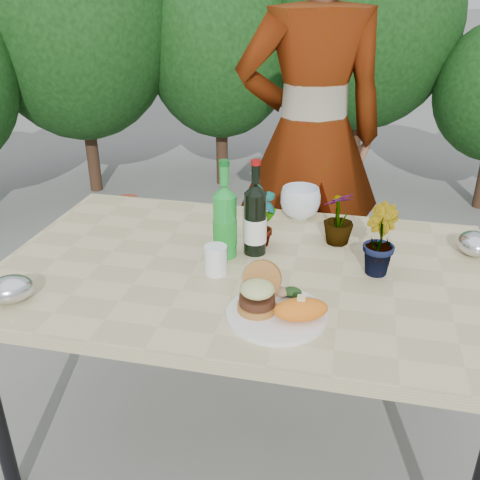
% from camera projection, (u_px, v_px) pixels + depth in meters
% --- Properties ---
extents(ground, '(80.00, 80.00, 0.00)m').
position_uv_depth(ground, '(244.00, 435.00, 2.08)').
color(ground, slate).
rests_on(ground, ground).
extents(patio_table, '(1.60, 1.00, 0.75)m').
position_uv_depth(patio_table, '(245.00, 281.00, 1.78)').
color(patio_table, '#C8B885').
rests_on(patio_table, ground).
extents(shrub_hedge, '(6.88, 5.11, 2.19)m').
position_uv_depth(shrub_hedge, '(243.00, 64.00, 3.16)').
color(shrub_hedge, '#382316').
rests_on(shrub_hedge, ground).
extents(dinner_plate, '(0.28, 0.28, 0.01)m').
position_uv_depth(dinner_plate, '(276.00, 314.00, 1.48)').
color(dinner_plate, white).
rests_on(dinner_plate, patio_table).
extents(burger_stack, '(0.11, 0.16, 0.11)m').
position_uv_depth(burger_stack, '(259.00, 292.00, 1.48)').
color(burger_stack, '#B7722D').
rests_on(burger_stack, dinner_plate).
extents(sweet_potato, '(0.17, 0.12, 0.06)m').
position_uv_depth(sweet_potato, '(301.00, 310.00, 1.43)').
color(sweet_potato, orange).
rests_on(sweet_potato, dinner_plate).
extents(grilled_veg, '(0.08, 0.05, 0.03)m').
position_uv_depth(grilled_veg, '(288.00, 292.00, 1.55)').
color(grilled_veg, olive).
rests_on(grilled_veg, dinner_plate).
extents(wine_bottle, '(0.08, 0.08, 0.33)m').
position_uv_depth(wine_bottle, '(255.00, 220.00, 1.78)').
color(wine_bottle, black).
rests_on(wine_bottle, patio_table).
extents(sparkling_water, '(0.08, 0.08, 0.33)m').
position_uv_depth(sparkling_water, '(225.00, 222.00, 1.76)').
color(sparkling_water, '#1A912D').
rests_on(sparkling_water, patio_table).
extents(plastic_cup, '(0.07, 0.07, 0.09)m').
position_uv_depth(plastic_cup, '(216.00, 260.00, 1.68)').
color(plastic_cup, white).
rests_on(plastic_cup, patio_table).
extents(seedling_left, '(0.14, 0.14, 0.22)m').
position_uv_depth(seedling_left, '(262.00, 217.00, 1.84)').
color(seedling_left, '#20511B').
rests_on(seedling_left, patio_table).
extents(seedling_mid, '(0.13, 0.15, 0.23)m').
position_uv_depth(seedling_mid, '(378.00, 240.00, 1.66)').
color(seedling_mid, '#2A541C').
rests_on(seedling_mid, patio_table).
extents(seedling_right, '(0.15, 0.15, 0.19)m').
position_uv_depth(seedling_right, '(339.00, 218.00, 1.86)').
color(seedling_right, '#22511B').
rests_on(seedling_right, patio_table).
extents(blue_bowl, '(0.16, 0.16, 0.12)m').
position_uv_depth(blue_bowl, '(300.00, 202.00, 2.09)').
color(blue_bowl, silver).
rests_on(blue_bowl, patio_table).
extents(foil_packet_left, '(0.17, 0.16, 0.08)m').
position_uv_depth(foil_packet_left, '(11.00, 289.00, 1.54)').
color(foil_packet_left, silver).
rests_on(foil_packet_left, patio_table).
extents(foil_packet_right, '(0.12, 0.14, 0.08)m').
position_uv_depth(foil_packet_right, '(474.00, 243.00, 1.81)').
color(foil_packet_right, silver).
rests_on(foil_packet_right, patio_table).
extents(person, '(0.80, 0.65, 1.89)m').
position_uv_depth(person, '(311.00, 139.00, 2.42)').
color(person, '#99654C').
rests_on(person, ground).
extents(terracotta_pot, '(0.17, 0.17, 0.14)m').
position_uv_depth(terracotta_pot, '(127.00, 206.00, 4.01)').
color(terracotta_pot, '#B1452D').
rests_on(terracotta_pot, ground).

